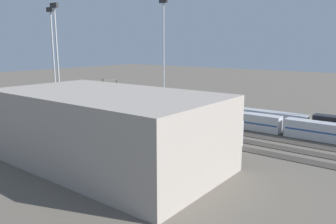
{
  "coord_description": "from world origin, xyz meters",
  "views": [
    {
      "loc": [
        -53.93,
        66.71,
        19.32
      ],
      "look_at": [
        -2.73,
        -0.05,
        2.5
      ],
      "focal_mm": 35.34,
      "sensor_mm": 36.0,
      "label": 1
    }
  ],
  "objects_px": {
    "train_on_track_4": "(111,113)",
    "light_mast_0": "(164,42)",
    "light_mast_3": "(57,47)",
    "train_on_track_3": "(176,120)",
    "light_mast_1": "(53,49)",
    "maintenance_shed": "(107,128)",
    "train_on_track_0": "(175,106)",
    "signal_gantry": "(89,85)",
    "train_on_track_1": "(192,113)"
  },
  "relations": [
    {
      "from": "light_mast_0",
      "to": "maintenance_shed",
      "type": "bearing_deg",
      "value": 117.25
    },
    {
      "from": "light_mast_1",
      "to": "light_mast_3",
      "type": "relative_size",
      "value": 0.98
    },
    {
      "from": "train_on_track_4",
      "to": "train_on_track_1",
      "type": "bearing_deg",
      "value": -134.56
    },
    {
      "from": "train_on_track_3",
      "to": "train_on_track_4",
      "type": "bearing_deg",
      "value": 16.53
    },
    {
      "from": "train_on_track_3",
      "to": "train_on_track_1",
      "type": "xyz_separation_m",
      "value": [
        2.08,
        -10.0,
        -0.15
      ]
    },
    {
      "from": "light_mast_1",
      "to": "maintenance_shed",
      "type": "relative_size",
      "value": 0.77
    },
    {
      "from": "train_on_track_1",
      "to": "light_mast_1",
      "type": "xyz_separation_m",
      "value": [
        34.73,
        17.35,
        16.65
      ]
    },
    {
      "from": "light_mast_0",
      "to": "signal_gantry",
      "type": "relative_size",
      "value": 1.32
    },
    {
      "from": "light_mast_1",
      "to": "light_mast_0",
      "type": "bearing_deg",
      "value": -127.55
    },
    {
      "from": "maintenance_shed",
      "to": "light_mast_1",
      "type": "bearing_deg",
      "value": -23.91
    },
    {
      "from": "train_on_track_3",
      "to": "maintenance_shed",
      "type": "height_order",
      "value": "maintenance_shed"
    },
    {
      "from": "train_on_track_3",
      "to": "light_mast_0",
      "type": "distance_m",
      "value": 30.91
    },
    {
      "from": "train_on_track_3",
      "to": "light_mast_1",
      "type": "xyz_separation_m",
      "value": [
        36.81,
        7.35,
        16.5
      ]
    },
    {
      "from": "light_mast_3",
      "to": "signal_gantry",
      "type": "distance_m",
      "value": 18.25
    },
    {
      "from": "train_on_track_0",
      "to": "light_mast_1",
      "type": "relative_size",
      "value": 3.87
    },
    {
      "from": "train_on_track_1",
      "to": "signal_gantry",
      "type": "distance_m",
      "value": 36.2
    },
    {
      "from": "train_on_track_0",
      "to": "light_mast_3",
      "type": "bearing_deg",
      "value": 46.53
    },
    {
      "from": "light_mast_3",
      "to": "signal_gantry",
      "type": "bearing_deg",
      "value": -72.73
    },
    {
      "from": "train_on_track_4",
      "to": "light_mast_0",
      "type": "xyz_separation_m",
      "value": [
        0.7,
        -22.71,
        17.84
      ]
    },
    {
      "from": "train_on_track_4",
      "to": "light_mast_0",
      "type": "distance_m",
      "value": 28.88
    },
    {
      "from": "train_on_track_0",
      "to": "signal_gantry",
      "type": "distance_m",
      "value": 28.72
    },
    {
      "from": "train_on_track_1",
      "to": "train_on_track_0",
      "type": "distance_m",
      "value": 10.34
    },
    {
      "from": "train_on_track_0",
      "to": "light_mast_1",
      "type": "xyz_separation_m",
      "value": [
        25.68,
        22.35,
        16.58
      ]
    },
    {
      "from": "train_on_track_0",
      "to": "light_mast_3",
      "type": "distance_m",
      "value": 36.48
    },
    {
      "from": "train_on_track_0",
      "to": "maintenance_shed",
      "type": "height_order",
      "value": "maintenance_shed"
    },
    {
      "from": "train_on_track_3",
      "to": "light_mast_3",
      "type": "height_order",
      "value": "light_mast_3"
    },
    {
      "from": "maintenance_shed",
      "to": "train_on_track_3",
      "type": "bearing_deg",
      "value": -79.33
    },
    {
      "from": "train_on_track_4",
      "to": "train_on_track_3",
      "type": "bearing_deg",
      "value": -163.47
    },
    {
      "from": "light_mast_0",
      "to": "maintenance_shed",
      "type": "distance_m",
      "value": 51.04
    },
    {
      "from": "light_mast_3",
      "to": "signal_gantry",
      "type": "relative_size",
      "value": 1.22
    },
    {
      "from": "train_on_track_4",
      "to": "light_mast_0",
      "type": "bearing_deg",
      "value": -88.23
    },
    {
      "from": "train_on_track_0",
      "to": "light_mast_0",
      "type": "relative_size",
      "value": 3.48
    },
    {
      "from": "train_on_track_3",
      "to": "train_on_track_4",
      "type": "xyz_separation_m",
      "value": [
        16.85,
        5.0,
        0.44
      ]
    },
    {
      "from": "train_on_track_0",
      "to": "signal_gantry",
      "type": "xyz_separation_m",
      "value": [
        26.39,
        10.0,
        5.35
      ]
    },
    {
      "from": "train_on_track_3",
      "to": "light_mast_3",
      "type": "bearing_deg",
      "value": 14.19
    },
    {
      "from": "train_on_track_3",
      "to": "train_on_track_0",
      "type": "distance_m",
      "value": 18.68
    },
    {
      "from": "light_mast_3",
      "to": "light_mast_1",
      "type": "bearing_deg",
      "value": -17.4
    },
    {
      "from": "train_on_track_0",
      "to": "light_mast_0",
      "type": "bearing_deg",
      "value": -22.89
    },
    {
      "from": "light_mast_0",
      "to": "signal_gantry",
      "type": "distance_m",
      "value": 27.01
    },
    {
      "from": "light_mast_0",
      "to": "train_on_track_0",
      "type": "bearing_deg",
      "value": 157.11
    },
    {
      "from": "train_on_track_0",
      "to": "light_mast_1",
      "type": "height_order",
      "value": "light_mast_1"
    },
    {
      "from": "light_mast_0",
      "to": "light_mast_3",
      "type": "relative_size",
      "value": 1.08
    },
    {
      "from": "train_on_track_0",
      "to": "maintenance_shed",
      "type": "distance_m",
      "value": 44.02
    },
    {
      "from": "train_on_track_3",
      "to": "signal_gantry",
      "type": "xyz_separation_m",
      "value": [
        37.52,
        -5.0,
        5.26
      ]
    },
    {
      "from": "train_on_track_4",
      "to": "light_mast_3",
      "type": "bearing_deg",
      "value": 11.75
    },
    {
      "from": "light_mast_0",
      "to": "train_on_track_3",
      "type": "bearing_deg",
      "value": 134.74
    },
    {
      "from": "train_on_track_3",
      "to": "maintenance_shed",
      "type": "bearing_deg",
      "value": 100.67
    },
    {
      "from": "train_on_track_1",
      "to": "train_on_track_0",
      "type": "bearing_deg",
      "value": -28.91
    },
    {
      "from": "light_mast_0",
      "to": "train_on_track_4",
      "type": "bearing_deg",
      "value": 91.77
    },
    {
      "from": "train_on_track_1",
      "to": "signal_gantry",
      "type": "relative_size",
      "value": 3.82
    }
  ]
}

